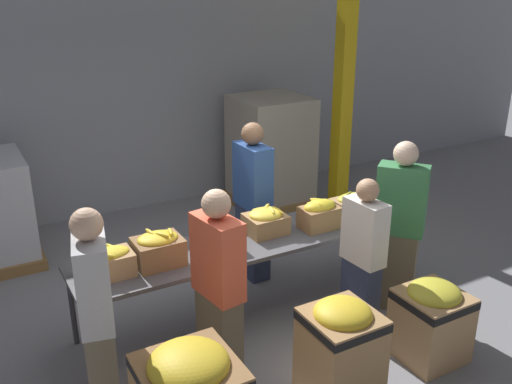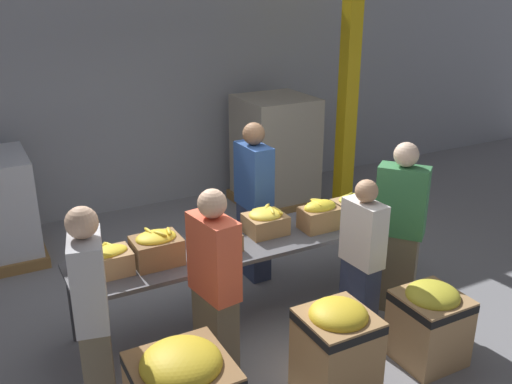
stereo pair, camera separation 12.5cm
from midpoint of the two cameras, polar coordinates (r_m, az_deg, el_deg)
The scene contains 18 objects.
ground_plane at distance 5.86m, azimuth -1.74°, elevation -11.96°, with size 30.00×30.00×0.00m, color gray.
wall_back at distance 8.06m, azimuth -13.08°, elevation 11.97°, with size 16.00×0.08×4.00m.
sorting_table at distance 5.49m, azimuth -1.83°, elevation -5.42°, with size 3.30×0.76×0.79m.
banana_box_0 at distance 4.99m, azimuth -15.52°, elevation -6.82°, with size 0.46×0.30×0.26m.
banana_box_1 at distance 5.08m, azimuth -10.44°, elevation -5.57°, with size 0.42×0.33×0.32m.
banana_box_2 at distance 5.28m, azimuth -4.53°, elevation -4.79°, with size 0.41×0.32×0.23m.
banana_box_3 at distance 5.60m, azimuth 0.35°, elevation -2.87°, with size 0.39×0.33×0.27m.
banana_box_4 at distance 5.72m, azimuth 5.74°, elevation -2.20°, with size 0.39×0.26×0.31m.
banana_box_5 at distance 6.15m, azimuth 9.10°, elevation -1.12°, with size 0.46×0.27×0.23m.
volunteer_0 at distance 6.15m, azimuth -0.91°, elevation -1.08°, with size 0.25×0.48×1.76m.
volunteer_1 at distance 5.71m, azimuth 13.47°, elevation -3.57°, with size 0.48×0.51×1.75m.
volunteer_2 at distance 4.59m, azimuth -4.56°, elevation -9.75°, with size 0.29×0.48×1.69m.
volunteer_3 at distance 4.40m, azimuth -16.39°, elevation -12.02°, with size 0.32×0.50×1.71m.
volunteer_4 at distance 5.31m, azimuth 9.95°, elevation -6.53°, with size 0.23×0.42×1.52m.
donation_bin_1 at distance 4.67m, azimuth 7.68°, elevation -15.07°, with size 0.54×0.54×0.84m.
donation_bin_2 at distance 5.27m, azimuth 16.46°, elevation -12.02°, with size 0.54×0.54×0.73m.
support_pillar at distance 8.02m, azimuth 8.40°, elevation 12.24°, with size 0.21×0.21×4.00m.
pallet_stack_0 at distance 8.24m, azimuth 1.03°, elevation 3.99°, with size 1.07×1.07×1.59m.
Camera 1 is at (-2.32, -4.34, 3.17)m, focal length 40.00 mm.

